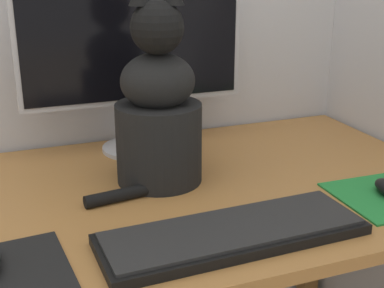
{
  "coord_description": "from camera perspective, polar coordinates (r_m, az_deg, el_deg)",
  "views": [
    {
      "loc": [
        -0.29,
        -0.96,
        1.21
      ],
      "look_at": [
        0.04,
        -0.09,
        0.88
      ],
      "focal_mm": 50.0,
      "sensor_mm": 36.0,
      "label": 1
    }
  ],
  "objects": [
    {
      "name": "keyboard",
      "position": [
        0.92,
        4.37,
        -9.44
      ],
      "size": [
        0.47,
        0.17,
        0.02
      ],
      "rotation": [
        0.0,
        0.0,
        0.03
      ],
      "color": "black",
      "rests_on": "desk"
    },
    {
      "name": "desk",
      "position": [
        1.15,
        -3.54,
        -9.77
      ],
      "size": [
        1.29,
        0.71,
        0.75
      ],
      "color": "#A87038",
      "rests_on": "ground_plane"
    },
    {
      "name": "cat",
      "position": [
        1.1,
        -3.63,
        3.38
      ],
      "size": [
        0.28,
        0.21,
        0.41
      ],
      "rotation": [
        0.0,
        0.0,
        -0.21
      ],
      "color": "black",
      "rests_on": "desk"
    },
    {
      "name": "monitor",
      "position": [
        1.28,
        -6.28,
        9.98
      ],
      "size": [
        0.54,
        0.17,
        0.43
      ],
      "color": "#B2B2B7",
      "rests_on": "desk"
    }
  ]
}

